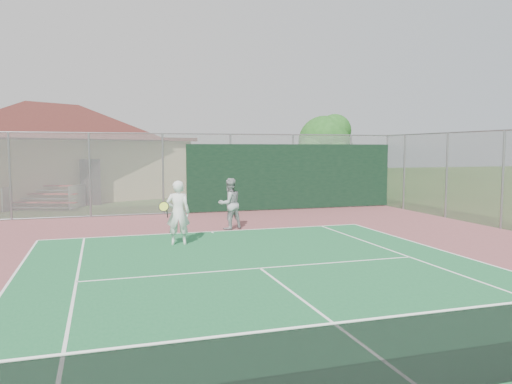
% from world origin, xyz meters
% --- Properties ---
extents(tennis_net, '(11.85, 0.08, 1.10)m').
position_xyz_m(tennis_net, '(0.00, 0.00, 0.51)').
color(tennis_net, gray).
rests_on(tennis_net, ground).
extents(back_fence, '(20.08, 0.11, 3.53)m').
position_xyz_m(back_fence, '(2.11, 16.98, 1.67)').
color(back_fence, gray).
rests_on(back_fence, ground).
extents(side_fence_right, '(0.08, 9.00, 3.50)m').
position_xyz_m(side_fence_right, '(10.00, 12.50, 1.75)').
color(side_fence_right, gray).
rests_on(side_fence_right, ground).
extents(clubhouse, '(17.32, 14.91, 6.31)m').
position_xyz_m(clubhouse, '(-6.29, 26.08, 3.20)').
color(clubhouse, tan).
rests_on(clubhouse, ground).
extents(bleachers, '(3.53, 2.70, 1.11)m').
position_xyz_m(bleachers, '(-6.09, 20.70, 0.59)').
color(bleachers, maroon).
rests_on(bleachers, ground).
extents(tree, '(3.39, 3.21, 4.73)m').
position_xyz_m(tree, '(8.25, 20.37, 3.11)').
color(tree, '#311C12').
rests_on(tree, ground).
extents(player_white_front, '(1.02, 0.76, 1.90)m').
position_xyz_m(player_white_front, '(-1.42, 9.92, 0.95)').
color(player_white_front, white).
rests_on(player_white_front, ground).
extents(player_grey_back, '(1.04, 0.91, 1.80)m').
position_xyz_m(player_grey_back, '(0.74, 12.21, 0.90)').
color(player_grey_back, '#999C9E').
rests_on(player_grey_back, ground).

